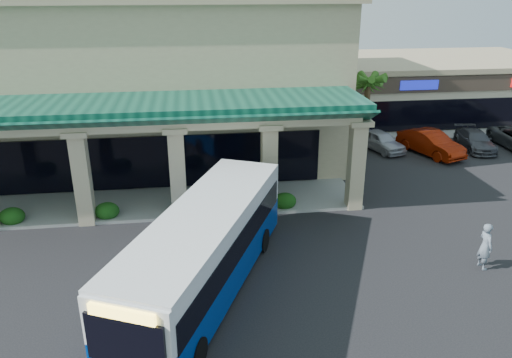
{
  "coord_description": "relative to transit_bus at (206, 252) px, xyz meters",
  "views": [
    {
      "loc": [
        -2.26,
        -17.75,
        11.09
      ],
      "look_at": [
        0.74,
        4.42,
        2.2
      ],
      "focal_mm": 35.0,
      "sensor_mm": 36.0,
      "label": 1
    }
  ],
  "objects": [
    {
      "name": "ground",
      "position": [
        1.94,
        1.34,
        -1.68
      ],
      "size": [
        110.0,
        110.0,
        0.0
      ],
      "primitive_type": "plane",
      "color": "black"
    },
    {
      "name": "main_building",
      "position": [
        -6.06,
        17.34,
        4.0
      ],
      "size": [
        30.8,
        14.8,
        11.35
      ],
      "primitive_type": null,
      "color": "tan",
      "rests_on": "ground"
    },
    {
      "name": "arcade",
      "position": [
        -6.06,
        8.14,
        1.17
      ],
      "size": [
        30.0,
        6.2,
        5.7
      ],
      "primitive_type": null,
      "color": "#0A3F30",
      "rests_on": "ground"
    },
    {
      "name": "strip_mall",
      "position": [
        19.94,
        25.34,
        0.77
      ],
      "size": [
        22.5,
        12.5,
        4.9
      ],
      "primitive_type": null,
      "color": "beige",
      "rests_on": "ground"
    },
    {
      "name": "palm_0",
      "position": [
        10.44,
        12.34,
        1.62
      ],
      "size": [
        2.4,
        2.4,
        6.6
      ],
      "primitive_type": null,
      "color": "#2C5C18",
      "rests_on": "ground"
    },
    {
      "name": "palm_1",
      "position": [
        11.44,
        15.34,
        1.22
      ],
      "size": [
        2.4,
        2.4,
        5.8
      ],
      "primitive_type": null,
      "color": "#2C5C18",
      "rests_on": "ground"
    },
    {
      "name": "broadleaf_tree",
      "position": [
        9.44,
        20.34,
        0.73
      ],
      "size": [
        2.6,
        2.6,
        4.81
      ],
      "primitive_type": null,
      "color": "#14420F",
      "rests_on": "ground"
    },
    {
      "name": "transit_bus",
      "position": [
        0.0,
        0.0,
        0.0
      ],
      "size": [
        7.47,
        12.09,
        3.35
      ],
      "primitive_type": null,
      "rotation": [
        0.0,
        0.0,
        -0.42
      ],
      "color": "navy",
      "rests_on": "ground"
    },
    {
      "name": "pedestrian",
      "position": [
        11.4,
        0.1,
        -0.67
      ],
      "size": [
        0.53,
        0.76,
        2.02
      ],
      "primitive_type": "imported",
      "rotation": [
        0.0,
        0.0,
        1.64
      ],
      "color": "slate",
      "rests_on": "ground"
    },
    {
      "name": "car_silver",
      "position": [
        12.85,
        15.55,
        -0.98
      ],
      "size": [
        2.83,
        4.37,
        1.38
      ],
      "primitive_type": "imported",
      "rotation": [
        0.0,
        0.0,
        0.32
      ],
      "color": "#A7A9B4",
      "rests_on": "ground"
    },
    {
      "name": "car_white",
      "position": [
        15.87,
        14.2,
        -0.86
      ],
      "size": [
        3.34,
        5.23,
        1.63
      ],
      "primitive_type": "imported",
      "rotation": [
        0.0,
        0.0,
        0.36
      ],
      "color": "maroon",
      "rests_on": "ground"
    },
    {
      "name": "car_red",
      "position": [
        19.55,
        14.91,
        -1.03
      ],
      "size": [
        2.4,
        4.66,
        1.29
      ],
      "primitive_type": "imported",
      "rotation": [
        0.0,
        0.0,
        -0.14
      ],
      "color": "#3E4047",
      "rests_on": "ground"
    }
  ]
}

